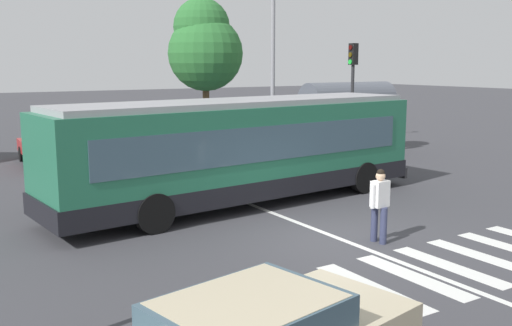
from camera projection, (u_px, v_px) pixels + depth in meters
ground_plane at (335, 237)px, 13.84m from camera, size 160.00×160.00×0.00m
city_transit_bus at (242, 150)px, 16.93m from camera, size 11.99×3.61×3.06m
pedestrian_crossing_street at (380, 202)px, 13.29m from camera, size 0.58×0.43×1.72m
parked_car_red at (48, 146)px, 23.72m from camera, size 2.07×4.60×1.35m
parked_car_charcoal at (113, 140)px, 25.60m from camera, size 2.07×4.59×1.35m
parked_car_champagne at (170, 136)px, 27.05m from camera, size 2.00×4.56×1.35m
parked_car_blue at (223, 134)px, 27.77m from camera, size 1.90×4.52×1.35m
traffic_light_far_corner at (352, 82)px, 24.85m from camera, size 0.33×0.32×4.93m
bus_stop_shelter at (348, 100)px, 26.78m from camera, size 4.68×1.54×3.25m
twin_arm_street_lamp at (273, 34)px, 26.73m from camera, size 4.78×0.32×8.75m
background_tree_right at (204, 46)px, 31.02m from camera, size 4.01×4.01×7.53m
crosswalk_painted_stripes at (432, 271)px, 11.56m from camera, size 7.94×2.75×0.01m
lane_center_line at (287, 218)px, 15.52m from camera, size 0.16×24.00×0.01m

